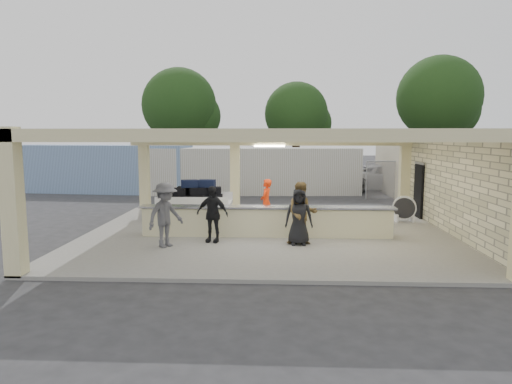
{
  "coord_description": "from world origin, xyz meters",
  "views": [
    {
      "loc": [
        0.33,
        -14.98,
        3.37
      ],
      "look_at": [
        -0.41,
        1.0,
        1.35
      ],
      "focal_mm": 32.0,
      "sensor_mm": 36.0,
      "label": 1
    }
  ],
  "objects_px": {
    "passenger_c": "(165,215)",
    "car_dark": "(388,176)",
    "passenger_b": "(212,214)",
    "passenger_d": "(299,217)",
    "container_white": "(253,171)",
    "baggage_handler": "(266,202)",
    "car_white_a": "(384,178)",
    "baggage_counter": "(266,221)",
    "luggage_cart": "(195,199)",
    "car_white_b": "(465,180)",
    "passenger_a": "(302,213)",
    "drum_fan": "(404,208)",
    "container_blue": "(100,168)"
  },
  "relations": [
    {
      "from": "luggage_cart",
      "to": "baggage_counter",
      "type": "bearing_deg",
      "value": -41.83
    },
    {
      "from": "luggage_cart",
      "to": "container_white",
      "type": "xyz_separation_m",
      "value": [
        1.74,
        9.02,
        0.37
      ]
    },
    {
      "from": "container_blue",
      "to": "car_dark",
      "type": "bearing_deg",
      "value": 17.28
    },
    {
      "from": "passenger_b",
      "to": "car_white_b",
      "type": "bearing_deg",
      "value": 60.86
    },
    {
      "from": "drum_fan",
      "to": "car_dark",
      "type": "xyz_separation_m",
      "value": [
        2.47,
        12.9,
        0.07
      ]
    },
    {
      "from": "drum_fan",
      "to": "passenger_a",
      "type": "relative_size",
      "value": 0.52
    },
    {
      "from": "baggage_handler",
      "to": "passenger_d",
      "type": "xyz_separation_m",
      "value": [
        1.05,
        -2.96,
        0.01
      ]
    },
    {
      "from": "drum_fan",
      "to": "passenger_b",
      "type": "height_order",
      "value": "passenger_b"
    },
    {
      "from": "passenger_d",
      "to": "passenger_b",
      "type": "bearing_deg",
      "value": 175.0
    },
    {
      "from": "drum_fan",
      "to": "passenger_a",
      "type": "bearing_deg",
      "value": -121.66
    },
    {
      "from": "passenger_c",
      "to": "car_white_a",
      "type": "xyz_separation_m",
      "value": [
        9.74,
        14.97,
        -0.27
      ]
    },
    {
      "from": "drum_fan",
      "to": "passenger_c",
      "type": "xyz_separation_m",
      "value": [
        -8.04,
        -4.28,
        0.43
      ]
    },
    {
      "from": "passenger_a",
      "to": "passenger_c",
      "type": "relative_size",
      "value": 0.99
    },
    {
      "from": "car_white_a",
      "to": "car_dark",
      "type": "xyz_separation_m",
      "value": [
        0.77,
        2.2,
        -0.09
      ]
    },
    {
      "from": "car_white_b",
      "to": "drum_fan",
      "type": "bearing_deg",
      "value": 157.33
    },
    {
      "from": "baggage_handler",
      "to": "passenger_d",
      "type": "bearing_deg",
      "value": 35.95
    },
    {
      "from": "passenger_d",
      "to": "car_white_a",
      "type": "height_order",
      "value": "passenger_d"
    },
    {
      "from": "drum_fan",
      "to": "car_white_a",
      "type": "relative_size",
      "value": 0.18
    },
    {
      "from": "container_blue",
      "to": "baggage_counter",
      "type": "bearing_deg",
      "value": -44.19
    },
    {
      "from": "passenger_b",
      "to": "container_white",
      "type": "relative_size",
      "value": 0.14
    },
    {
      "from": "passenger_d",
      "to": "container_white",
      "type": "xyz_separation_m",
      "value": [
        -2.05,
        12.64,
        0.36
      ]
    },
    {
      "from": "baggage_counter",
      "to": "car_dark",
      "type": "xyz_separation_m",
      "value": [
        7.6,
        15.62,
        0.1
      ]
    },
    {
      "from": "passenger_a",
      "to": "container_blue",
      "type": "distance_m",
      "value": 17.11
    },
    {
      "from": "baggage_counter",
      "to": "passenger_a",
      "type": "relative_size",
      "value": 4.37
    },
    {
      "from": "passenger_c",
      "to": "car_white_a",
      "type": "relative_size",
      "value": 0.35
    },
    {
      "from": "luggage_cart",
      "to": "car_dark",
      "type": "xyz_separation_m",
      "value": [
        10.4,
        13.08,
        -0.25
      ]
    },
    {
      "from": "car_dark",
      "to": "baggage_handler",
      "type": "bearing_deg",
      "value": -174.49
    },
    {
      "from": "luggage_cart",
      "to": "container_blue",
      "type": "relative_size",
      "value": 0.25
    },
    {
      "from": "passenger_c",
      "to": "car_dark",
      "type": "height_order",
      "value": "passenger_c"
    },
    {
      "from": "passenger_d",
      "to": "container_blue",
      "type": "height_order",
      "value": "container_blue"
    },
    {
      "from": "passenger_b",
      "to": "passenger_d",
      "type": "height_order",
      "value": "passenger_b"
    },
    {
      "from": "baggage_handler",
      "to": "passenger_b",
      "type": "height_order",
      "value": "passenger_b"
    },
    {
      "from": "passenger_b",
      "to": "passenger_d",
      "type": "distance_m",
      "value": 2.63
    },
    {
      "from": "car_white_b",
      "to": "passenger_a",
      "type": "bearing_deg",
      "value": 152.56
    },
    {
      "from": "car_white_a",
      "to": "container_white",
      "type": "height_order",
      "value": "container_white"
    },
    {
      "from": "passenger_a",
      "to": "car_white_a",
      "type": "xyz_separation_m",
      "value": [
        5.74,
        14.48,
        -0.26
      ]
    },
    {
      "from": "passenger_c",
      "to": "car_white_a",
      "type": "bearing_deg",
      "value": 2.86
    },
    {
      "from": "car_white_a",
      "to": "container_white",
      "type": "bearing_deg",
      "value": 94.82
    },
    {
      "from": "luggage_cart",
      "to": "car_white_b",
      "type": "relative_size",
      "value": 0.64
    },
    {
      "from": "drum_fan",
      "to": "passenger_c",
      "type": "relative_size",
      "value": 0.51
    },
    {
      "from": "car_white_a",
      "to": "car_dark",
      "type": "bearing_deg",
      "value": -27.84
    },
    {
      "from": "baggage_counter",
      "to": "passenger_c",
      "type": "bearing_deg",
      "value": -151.91
    },
    {
      "from": "drum_fan",
      "to": "passenger_d",
      "type": "bearing_deg",
      "value": -122.14
    },
    {
      "from": "passenger_c",
      "to": "container_white",
      "type": "xyz_separation_m",
      "value": [
        1.85,
        13.11,
        0.26
      ]
    },
    {
      "from": "passenger_c",
      "to": "passenger_d",
      "type": "xyz_separation_m",
      "value": [
        3.9,
        0.47,
        -0.1
      ]
    },
    {
      "from": "container_blue",
      "to": "passenger_c",
      "type": "bearing_deg",
      "value": -56.38
    },
    {
      "from": "passenger_d",
      "to": "car_white_a",
      "type": "bearing_deg",
      "value": 67.72
    },
    {
      "from": "passenger_b",
      "to": "container_blue",
      "type": "relative_size",
      "value": 0.16
    },
    {
      "from": "passenger_d",
      "to": "container_white",
      "type": "height_order",
      "value": "container_white"
    },
    {
      "from": "passenger_a",
      "to": "car_white_b",
      "type": "bearing_deg",
      "value": 50.74
    }
  ]
}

